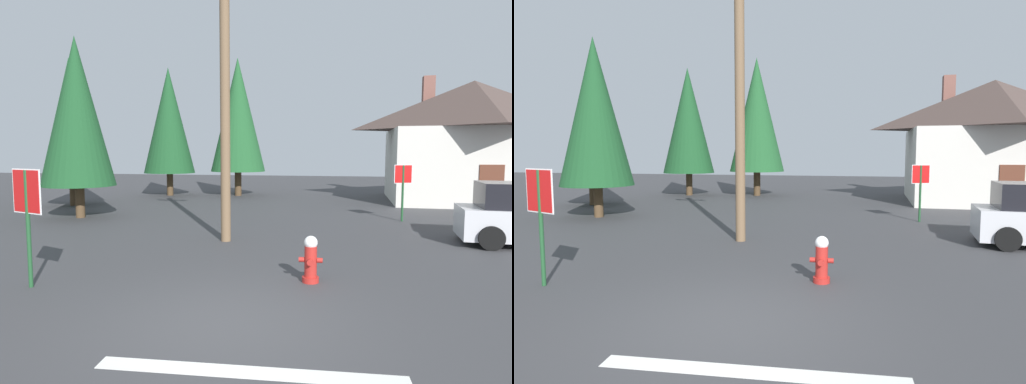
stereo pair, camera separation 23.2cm
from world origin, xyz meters
The scene contains 11 objects.
ground_plane centered at (0.00, 0.00, -0.05)m, with size 80.00×80.00×0.10m, color #38383A.
lane_stop_bar centered at (0.66, -1.38, 0.00)m, with size 3.67×0.30×0.01m, color silver.
stop_sign_near centered at (-4.05, 0.98, 1.61)m, with size 0.80×0.30×2.25m.
fire_hydrant centered at (1.15, 2.28, 0.45)m, with size 0.47×0.40×0.93m.
utility_pole centered at (-1.49, 5.80, 3.94)m, with size 1.60×0.28×7.53m.
stop_sign_far centered at (4.00, 10.45, 1.48)m, with size 0.66×0.23×2.09m.
house centered at (8.34, 17.74, 3.18)m, with size 8.77×7.55×6.61m.
pine_tree_tall_left centered at (-8.20, 9.07, 4.07)m, with size 2.77×2.77×6.92m.
pine_tree_mid_left centered at (-8.03, 17.87, 4.34)m, with size 2.95×2.95×7.38m.
pine_tree_short_left centered at (-4.08, 18.53, 4.66)m, with size 3.17×3.17×7.91m.
pine_tree_far_center centered at (-10.78, 12.54, 4.08)m, with size 2.77×2.77×6.94m.
Camera 2 is at (1.87, -6.06, 2.57)m, focal length 30.40 mm.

